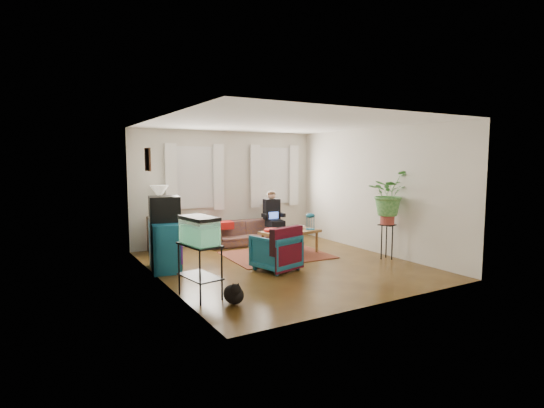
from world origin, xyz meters
TOP-DOWN VIEW (x-y plane):
  - floor at (0.00, 0.00)m, footprint 4.50×5.00m
  - ceiling at (0.00, 0.00)m, footprint 4.50×5.00m
  - wall_back at (0.00, 2.50)m, footprint 4.50×0.01m
  - wall_front at (0.00, -2.50)m, footprint 4.50×0.01m
  - wall_left at (-2.25, 0.00)m, footprint 0.01×5.00m
  - wall_right at (2.25, 0.00)m, footprint 0.01×5.00m
  - window_left at (-0.80, 2.48)m, footprint 1.08×0.04m
  - window_right at (1.25, 2.48)m, footprint 1.08×0.04m
  - curtains_left at (-0.80, 2.40)m, footprint 1.36×0.06m
  - curtains_right at (1.25, 2.40)m, footprint 1.36×0.06m
  - picture_frame at (-2.21, 0.85)m, footprint 0.04×0.32m
  - area_rug at (0.29, 0.72)m, footprint 2.08×1.70m
  - sofa at (0.28, 2.05)m, footprint 1.92×0.92m
  - seated_person at (0.95, 1.98)m, footprint 0.52×0.62m
  - side_table at (-1.65, 2.27)m, footprint 0.55×0.55m
  - table_lamp at (-1.65, 2.27)m, footprint 0.41×0.41m
  - dresser at (-1.99, 0.77)m, footprint 0.63×1.01m
  - crt_tv at (-1.96, 0.86)m, footprint 0.59×0.55m
  - aquarium_stand at (-2.00, -1.02)m, footprint 0.49×0.74m
  - aquarium at (-2.00, -1.02)m, footprint 0.44×0.67m
  - black_cat at (-1.71, -1.52)m, footprint 0.35×0.44m
  - armchair at (-0.31, -0.26)m, footprint 0.84×0.81m
  - serape_throw at (-0.23, -0.53)m, footprint 0.73×0.35m
  - coffee_table at (0.59, 0.67)m, footprint 1.28×0.83m
  - cup_a at (0.34, 0.52)m, footprint 0.15×0.15m
  - cup_b at (0.68, 0.49)m, footprint 0.12×0.12m
  - bowl at (0.90, 0.83)m, footprint 0.27×0.27m
  - snack_tray at (0.25, 0.78)m, footprint 0.42×0.42m
  - birdcage at (1.03, 0.58)m, footprint 0.22×0.22m
  - plant_stand at (2.00, -0.64)m, footprint 0.37×0.37m
  - potted_plant at (2.00, -0.64)m, footprint 0.96×0.89m

SIDE VIEW (x-z plane):
  - floor at x=0.00m, z-range -0.01..0.01m
  - area_rug at x=0.29m, z-range 0.00..0.01m
  - black_cat at x=-1.71m, z-range 0.00..0.33m
  - coffee_table at x=0.59m, z-range 0.00..0.50m
  - plant_stand at x=2.00m, z-range 0.00..0.69m
  - armchair at x=-0.31m, z-range 0.00..0.71m
  - sofa at x=0.28m, z-range 0.00..0.72m
  - side_table at x=-1.65m, z-range 0.00..0.74m
  - aquarium_stand at x=-2.00m, z-range 0.00..0.77m
  - dresser at x=-1.99m, z-range 0.00..0.85m
  - serape_throw at x=-0.23m, z-range 0.21..0.79m
  - snack_tray at x=0.25m, z-range 0.49..0.54m
  - bowl at x=0.90m, z-range 0.49..0.55m
  - cup_b at x=0.68m, z-range 0.49..0.60m
  - cup_a at x=0.34m, z-range 0.49..0.60m
  - seated_person at x=0.95m, z-range 0.00..1.10m
  - birdcage at x=1.03m, z-range 0.49..0.84m
  - aquarium at x=-2.00m, z-range 0.77..1.17m
  - table_lamp at x=-1.65m, z-range 0.72..1.40m
  - crt_tv at x=-1.96m, z-range 0.85..1.30m
  - potted_plant at x=2.00m, z-range 0.73..1.60m
  - wall_back at x=0.00m, z-range 0.00..2.60m
  - wall_front at x=0.00m, z-range 0.00..2.60m
  - wall_left at x=-2.25m, z-range 0.00..2.60m
  - wall_right at x=2.25m, z-range 0.00..2.60m
  - curtains_left at x=-0.80m, z-range 0.80..2.30m
  - curtains_right at x=1.25m, z-range 0.80..2.30m
  - window_left at x=-0.80m, z-range 0.86..2.24m
  - window_right at x=1.25m, z-range 0.86..2.24m
  - picture_frame at x=-2.21m, z-range 1.75..2.15m
  - ceiling at x=0.00m, z-range 2.60..2.60m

